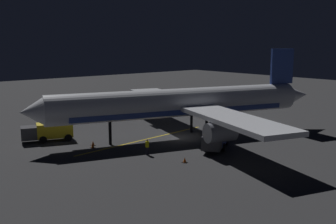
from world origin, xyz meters
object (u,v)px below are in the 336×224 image
traffic_cone_under_wing (93,146)px  airliner (185,104)px  catering_truck (215,137)px  traffic_cone_near_left (93,143)px  ground_crew_worker (147,147)px  baggage_truck (49,132)px  traffic_cone_near_right (185,160)px

traffic_cone_under_wing → airliner: bearing=-104.0°
catering_truck → traffic_cone_near_left: 14.25m
ground_crew_worker → traffic_cone_near_left: (7.27, 2.42, -0.64)m
baggage_truck → ground_crew_worker: bearing=-156.7°
ground_crew_worker → traffic_cone_under_wing: ground_crew_worker is taller
catering_truck → airliner: bearing=-10.2°
ground_crew_worker → catering_truck: bearing=-111.5°
catering_truck → traffic_cone_near_right: (-1.70, 6.27, -1.07)m
baggage_truck → catering_truck: 20.16m
baggage_truck → traffic_cone_under_wing: bearing=-158.6°
traffic_cone_near_left → airliner: bearing=-109.0°
airliner → traffic_cone_near_right: bearing=137.5°
traffic_cone_under_wing → baggage_truck: bearing=21.4°
ground_crew_worker → traffic_cone_near_right: bearing=-165.6°
airliner → traffic_cone_under_wing: (2.89, 11.60, -4.03)m
catering_truck → traffic_cone_near_right: catering_truck is taller
ground_crew_worker → traffic_cone_near_right: 4.83m
traffic_cone_near_left → traffic_cone_under_wing: same height
ground_crew_worker → baggage_truck: bearing=23.3°
baggage_truck → traffic_cone_under_wing: (-6.20, -2.43, -0.91)m
baggage_truck → ground_crew_worker: size_ratio=3.64×
baggage_truck → ground_crew_worker: (-12.57, -5.42, -0.28)m
baggage_truck → ground_crew_worker: baggage_truck is taller
baggage_truck → traffic_cone_under_wing: baggage_truck is taller
baggage_truck → traffic_cone_near_right: baggage_truck is taller
traffic_cone_near_right → airliner: bearing=-42.5°
catering_truck → traffic_cone_under_wing: bearing=48.3°
traffic_cone_near_left → traffic_cone_near_right: 12.44m
traffic_cone_near_left → traffic_cone_near_right: (-11.90, -3.61, 0.00)m
baggage_truck → traffic_cone_under_wing: 6.73m
catering_truck → traffic_cone_under_wing: 14.03m
traffic_cone_near_right → traffic_cone_under_wing: size_ratio=1.00×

